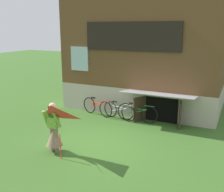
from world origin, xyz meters
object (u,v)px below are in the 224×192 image
kite (51,120)px  bicycle_green (137,113)px  bicycle_red (97,107)px  person (54,132)px  bicycle_silver (119,111)px

kite → bicycle_green: kite is taller
bicycle_green → bicycle_red: 1.95m
person → bicycle_red: size_ratio=0.96×
kite → bicycle_green: (1.01, 4.39, -0.93)m
person → bicycle_silver: size_ratio=0.99×
person → bicycle_green: person is taller
person → kite: bearing=-60.8°
person → bicycle_green: 4.09m
person → bicycle_green: bearing=65.6°
kite → bicycle_red: kite is taller
bicycle_red → kite: bearing=-63.0°
kite → bicycle_silver: bearing=87.6°
kite → bicycle_silver: size_ratio=0.99×
person → kite: 0.92m
person → bicycle_green: (1.38, 3.84, -0.30)m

